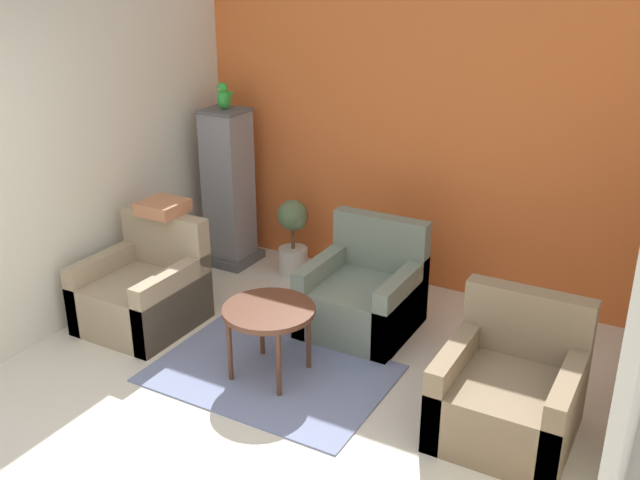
{
  "coord_description": "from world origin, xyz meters",
  "views": [
    {
      "loc": [
        2.17,
        -2.23,
        2.77
      ],
      "look_at": [
        0.0,
        1.66,
        0.98
      ],
      "focal_mm": 40.0,
      "sensor_mm": 36.0,
      "label": 1
    }
  ],
  "objects_px": {
    "armchair_left": "(144,293)",
    "parrot": "(224,97)",
    "birdcage": "(229,190)",
    "armchair_middle": "(364,296)",
    "potted_plant": "(293,233)",
    "armchair_right": "(509,394)",
    "coffee_table": "(269,315)"
  },
  "relations": [
    {
      "from": "armchair_left",
      "to": "parrot",
      "type": "xyz_separation_m",
      "value": [
        -0.15,
        1.37,
        1.32
      ]
    },
    {
      "from": "armchair_left",
      "to": "birdcage",
      "type": "relative_size",
      "value": 0.57
    },
    {
      "from": "armchair_middle",
      "to": "birdcage",
      "type": "height_order",
      "value": "birdcage"
    },
    {
      "from": "potted_plant",
      "to": "armchair_right",
      "type": "bearing_deg",
      "value": -30.39
    },
    {
      "from": "coffee_table",
      "to": "armchair_right",
      "type": "xyz_separation_m",
      "value": [
        1.63,
        0.17,
        -0.2
      ]
    },
    {
      "from": "armchair_right",
      "to": "armchair_middle",
      "type": "height_order",
      "value": "same"
    },
    {
      "from": "armchair_right",
      "to": "birdcage",
      "type": "distance_m",
      "value": 3.38
    },
    {
      "from": "coffee_table",
      "to": "birdcage",
      "type": "xyz_separation_m",
      "value": [
        -1.43,
        1.52,
        0.24
      ]
    },
    {
      "from": "armchair_middle",
      "to": "parrot",
      "type": "height_order",
      "value": "parrot"
    },
    {
      "from": "coffee_table",
      "to": "armchair_right",
      "type": "height_order",
      "value": "armchair_right"
    },
    {
      "from": "coffee_table",
      "to": "armchair_right",
      "type": "bearing_deg",
      "value": 5.86
    },
    {
      "from": "potted_plant",
      "to": "armchair_left",
      "type": "bearing_deg",
      "value": -109.94
    },
    {
      "from": "birdcage",
      "to": "armchair_left",
      "type": "bearing_deg",
      "value": -83.91
    },
    {
      "from": "coffee_table",
      "to": "parrot",
      "type": "relative_size",
      "value": 2.62
    },
    {
      "from": "birdcage",
      "to": "parrot",
      "type": "xyz_separation_m",
      "value": [
        0.0,
        0.0,
        0.87
      ]
    },
    {
      "from": "armchair_left",
      "to": "parrot",
      "type": "height_order",
      "value": "parrot"
    },
    {
      "from": "armchair_right",
      "to": "parrot",
      "type": "relative_size",
      "value": 3.47
    },
    {
      "from": "potted_plant",
      "to": "armchair_middle",
      "type": "bearing_deg",
      "value": -31.49
    },
    {
      "from": "armchair_right",
      "to": "birdcage",
      "type": "bearing_deg",
      "value": 156.18
    },
    {
      "from": "armchair_right",
      "to": "birdcage",
      "type": "relative_size",
      "value": 0.57
    },
    {
      "from": "armchair_middle",
      "to": "birdcage",
      "type": "xyz_separation_m",
      "value": [
        -1.7,
        0.58,
        0.45
      ]
    },
    {
      "from": "armchair_middle",
      "to": "birdcage",
      "type": "distance_m",
      "value": 1.85
    },
    {
      "from": "armchair_right",
      "to": "parrot",
      "type": "distance_m",
      "value": 3.6
    },
    {
      "from": "coffee_table",
      "to": "armchair_middle",
      "type": "height_order",
      "value": "armchair_middle"
    },
    {
      "from": "coffee_table",
      "to": "birdcage",
      "type": "bearing_deg",
      "value": 133.25
    },
    {
      "from": "birdcage",
      "to": "parrot",
      "type": "height_order",
      "value": "parrot"
    },
    {
      "from": "coffee_table",
      "to": "armchair_left",
      "type": "distance_m",
      "value": 1.31
    },
    {
      "from": "armchair_right",
      "to": "parrot",
      "type": "height_order",
      "value": "parrot"
    },
    {
      "from": "coffee_table",
      "to": "armchair_middle",
      "type": "distance_m",
      "value": 1.0
    },
    {
      "from": "potted_plant",
      "to": "parrot",
      "type": "bearing_deg",
      "value": -175.47
    },
    {
      "from": "armchair_right",
      "to": "birdcage",
      "type": "height_order",
      "value": "birdcage"
    },
    {
      "from": "armchair_left",
      "to": "parrot",
      "type": "bearing_deg",
      "value": 96.08
    }
  ]
}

